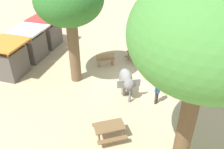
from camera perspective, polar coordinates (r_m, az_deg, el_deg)
name	(u,v)px	position (r m, az deg, el deg)	size (l,w,h in m)	color
ground_plane	(127,84)	(16.50, 3.62, -2.22)	(60.00, 60.00, 0.00)	tan
elephant	(126,80)	(15.19, 3.41, -1.32)	(2.07, 1.73, 1.46)	slate
person_handler	(157,90)	(14.50, 10.59, -3.65)	(0.49, 0.32, 1.62)	#3F3833
shade_tree_main	(206,35)	(8.53, 21.21, 8.61)	(5.67, 5.20, 8.28)	brown
shade_tree_secondary	(69,2)	(14.93, -9.95, 16.52)	(4.39, 4.03, 7.08)	brown
wooden_bench	(106,59)	(18.45, -1.49, 3.56)	(1.07, 1.40, 0.88)	#9E7A51
picnic_table_near	(109,129)	(12.39, -0.63, -12.58)	(2.06, 2.06, 0.78)	brown
picnic_table_far	(137,53)	(19.17, 5.94, 4.94)	(1.77, 1.79, 0.78)	brown
market_stall_orange	(9,61)	(18.34, -22.96, 3.00)	(2.50, 2.50, 2.52)	#59514C
market_stall_white	(30,45)	(20.14, -18.60, 6.51)	(2.50, 2.50, 2.52)	#59514C
market_stall_red	(47,33)	(22.10, -14.93, 9.39)	(2.50, 2.50, 2.52)	#59514C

